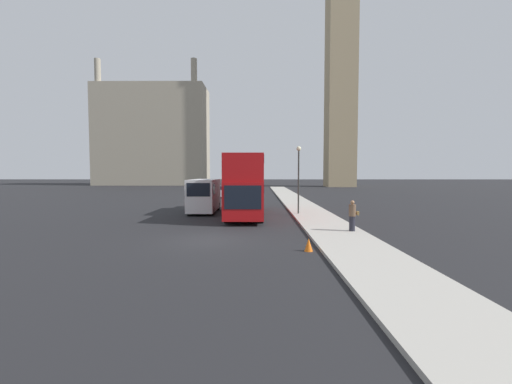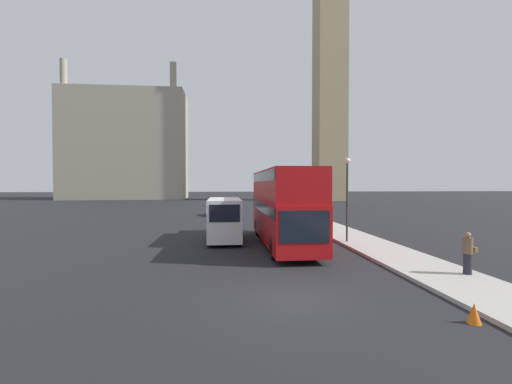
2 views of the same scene
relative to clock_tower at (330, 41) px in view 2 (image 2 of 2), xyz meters
The scene contains 10 objects.
ground_plane 76.60m from the clock_tower, 108.56° to the right, with size 300.00×300.00×0.00m, color black.
sidewalk_strip 74.98m from the clock_tower, 103.14° to the right, with size 3.15×120.00×0.15m.
clock_tower is the anchor object (origin of this frame).
building_block_distant 53.89m from the clock_tower, 166.10° to the left, with size 28.60×12.79×31.88m.
red_double_decker_bus 66.87m from the clock_tower, 110.29° to the right, with size 2.62×11.51×4.54m.
white_van 67.21m from the clock_tower, 114.15° to the right, with size 2.10×5.59×2.75m.
pedestrian 72.84m from the clock_tower, 102.71° to the right, with size 0.53×0.37×1.67m.
street_lamp 65.26m from the clock_tower, 106.44° to the right, with size 0.36×0.36×5.19m.
parked_sedan 54.92m from the clock_tower, 124.80° to the right, with size 1.73×4.64×1.50m.
traffic_cone 77.38m from the clock_tower, 104.37° to the right, with size 0.36×0.36×0.55m.
Camera 2 is at (-2.16, -10.85, 3.74)m, focal length 24.00 mm.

